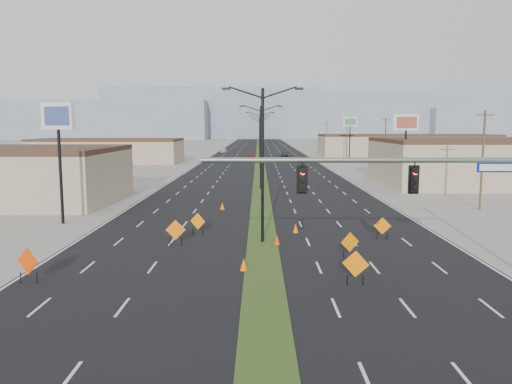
{
  "coord_description": "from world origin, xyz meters",
  "views": [
    {
      "loc": [
        -0.25,
        -20.15,
        7.6
      ],
      "look_at": [
        -0.43,
        13.09,
        3.2
      ],
      "focal_mm": 35.0,
      "sensor_mm": 36.0,
      "label": 1
    }
  ],
  "objects_px": {
    "construction_sign_4": "(356,265)",
    "streetlight_0": "(263,160)",
    "car_far": "(223,150)",
    "cone_1": "(296,228)",
    "streetlight_4": "(260,134)",
    "streetlight_6": "(259,132)",
    "construction_sign_5": "(382,227)",
    "construction_sign_1": "(176,231)",
    "pole_sign_east_far": "(350,125)",
    "streetlight_2": "(260,139)",
    "car_mid": "(285,154)",
    "streetlight_5": "(259,133)",
    "cone_2": "(277,240)",
    "car_left": "(251,158)",
    "pole_sign_east_near": "(406,128)",
    "construction_sign_3": "(350,243)",
    "cone_3": "(222,206)",
    "streetlight_1": "(261,144)",
    "construction_sign_0": "(28,262)",
    "construction_sign_2": "(198,222)",
    "signal_mast": "(455,189)",
    "cone_0": "(244,264)",
    "streetlight_3": "(260,136)",
    "pole_sign_west": "(58,125)"
  },
  "relations": [
    {
      "from": "streetlight_2",
      "to": "construction_sign_1",
      "type": "xyz_separation_m",
      "value": [
        -5.53,
        -57.12,
        -4.41
      ]
    },
    {
      "from": "signal_mast",
      "to": "construction_sign_5",
      "type": "distance_m",
      "value": 11.44
    },
    {
      "from": "streetlight_4",
      "to": "car_far",
      "type": "bearing_deg",
      "value": 177.27
    },
    {
      "from": "streetlight_0",
      "to": "pole_sign_east_far",
      "type": "height_order",
      "value": "streetlight_0"
    },
    {
      "from": "signal_mast",
      "to": "cone_2",
      "type": "distance_m",
      "value": 12.79
    },
    {
      "from": "pole_sign_west",
      "to": "pole_sign_east_far",
      "type": "relative_size",
      "value": 0.97
    },
    {
      "from": "streetlight_2",
      "to": "cone_1",
      "type": "relative_size",
      "value": 15.23
    },
    {
      "from": "streetlight_4",
      "to": "cone_0",
      "type": "bearing_deg",
      "value": -90.5
    },
    {
      "from": "construction_sign_4",
      "to": "streetlight_1",
      "type": "bearing_deg",
      "value": 117.99
    },
    {
      "from": "signal_mast",
      "to": "car_left",
      "type": "distance_m",
      "value": 86.2
    },
    {
      "from": "streetlight_2",
      "to": "pole_sign_east_near",
      "type": "relative_size",
      "value": 1.11
    },
    {
      "from": "construction_sign_4",
      "to": "streetlight_3",
      "type": "bearing_deg",
      "value": 113.94
    },
    {
      "from": "streetlight_4",
      "to": "construction_sign_0",
      "type": "relative_size",
      "value": 5.55
    },
    {
      "from": "streetlight_0",
      "to": "streetlight_5",
      "type": "relative_size",
      "value": 1.0
    },
    {
      "from": "car_far",
      "to": "cone_1",
      "type": "distance_m",
      "value": 110.33
    },
    {
      "from": "streetlight_3",
      "to": "cone_1",
      "type": "bearing_deg",
      "value": -88.3
    },
    {
      "from": "car_far",
      "to": "pole_sign_west",
      "type": "height_order",
      "value": "pole_sign_west"
    },
    {
      "from": "construction_sign_3",
      "to": "cone_3",
      "type": "height_order",
      "value": "construction_sign_3"
    },
    {
      "from": "streetlight_0",
      "to": "cone_2",
      "type": "distance_m",
      "value": 5.24
    },
    {
      "from": "streetlight_5",
      "to": "cone_2",
      "type": "bearing_deg",
      "value": -89.62
    },
    {
      "from": "cone_1",
      "to": "streetlight_0",
      "type": "bearing_deg",
      "value": -129.43
    },
    {
      "from": "car_left",
      "to": "pole_sign_east_near",
      "type": "bearing_deg",
      "value": -66.45
    },
    {
      "from": "streetlight_0",
      "to": "pole_sign_east_far",
      "type": "distance_m",
      "value": 85.06
    },
    {
      "from": "construction_sign_3",
      "to": "cone_3",
      "type": "distance_m",
      "value": 19.04
    },
    {
      "from": "streetlight_4",
      "to": "construction_sign_0",
      "type": "height_order",
      "value": "streetlight_4"
    },
    {
      "from": "construction_sign_1",
      "to": "pole_sign_east_far",
      "type": "bearing_deg",
      "value": 69.48
    },
    {
      "from": "car_far",
      "to": "cone_1",
      "type": "xyz_separation_m",
      "value": [
        12.86,
        -109.57,
        -0.37
      ]
    },
    {
      "from": "cone_2",
      "to": "pole_sign_west",
      "type": "distance_m",
      "value": 19.46
    },
    {
      "from": "signal_mast",
      "to": "cone_1",
      "type": "height_order",
      "value": "signal_mast"
    },
    {
      "from": "streetlight_1",
      "to": "pole_sign_east_far",
      "type": "height_order",
      "value": "streetlight_1"
    },
    {
      "from": "streetlight_5",
      "to": "cone_2",
      "type": "xyz_separation_m",
      "value": [
        0.93,
        -140.76,
        -5.1
      ]
    },
    {
      "from": "streetlight_4",
      "to": "construction_sign_4",
      "type": "height_order",
      "value": "streetlight_4"
    },
    {
      "from": "construction_sign_1",
      "to": "streetlight_0",
      "type": "bearing_deg",
      "value": 8.29
    },
    {
      "from": "streetlight_3",
      "to": "construction_sign_3",
      "type": "bearing_deg",
      "value": -86.74
    },
    {
      "from": "streetlight_4",
      "to": "construction_sign_3",
      "type": "xyz_separation_m",
      "value": [
        5.02,
        -116.02,
        -4.51
      ]
    },
    {
      "from": "construction_sign_2",
      "to": "streetlight_6",
      "type": "bearing_deg",
      "value": 111.09
    },
    {
      "from": "streetlight_1",
      "to": "pole_sign_east_near",
      "type": "bearing_deg",
      "value": 3.35
    },
    {
      "from": "car_left",
      "to": "cone_3",
      "type": "relative_size",
      "value": 6.79
    },
    {
      "from": "car_mid",
      "to": "cone_0",
      "type": "xyz_separation_m",
      "value": [
        -7.34,
        -100.29,
        -0.32
      ]
    },
    {
      "from": "streetlight_2",
      "to": "car_mid",
      "type": "relative_size",
      "value": 2.52
    },
    {
      "from": "streetlight_6",
      "to": "construction_sign_5",
      "type": "relative_size",
      "value": 6.53
    },
    {
      "from": "streetlight_5",
      "to": "pole_sign_east_near",
      "type": "xyz_separation_m",
      "value": [
        17.69,
        -110.96,
        1.92
      ]
    },
    {
      "from": "signal_mast",
      "to": "construction_sign_0",
      "type": "xyz_separation_m",
      "value": [
        -19.97,
        1.21,
        -3.73
      ]
    },
    {
      "from": "signal_mast",
      "to": "streetlight_1",
      "type": "relative_size",
      "value": 1.63
    },
    {
      "from": "construction_sign_3",
      "to": "cone_2",
      "type": "distance_m",
      "value": 5.26
    },
    {
      "from": "construction_sign_3",
      "to": "construction_sign_5",
      "type": "height_order",
      "value": "construction_sign_3"
    },
    {
      "from": "streetlight_2",
      "to": "streetlight_6",
      "type": "height_order",
      "value": "same"
    },
    {
      "from": "streetlight_4",
      "to": "construction_sign_2",
      "type": "xyz_separation_m",
      "value": [
        -4.53,
        -109.75,
        -4.51
      ]
    },
    {
      "from": "construction_sign_4",
      "to": "streetlight_0",
      "type": "bearing_deg",
      "value": 137.19
    },
    {
      "from": "cone_0",
      "to": "pole_sign_east_far",
      "type": "xyz_separation_m",
      "value": [
        21.64,
        89.04,
        7.55
      ]
    }
  ]
}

